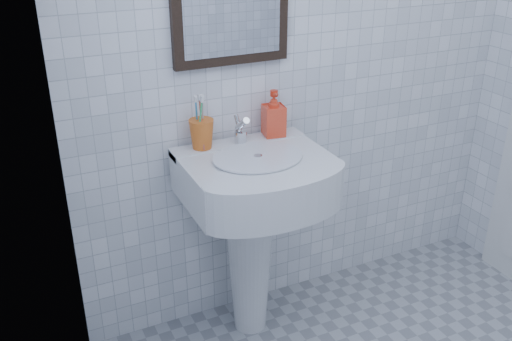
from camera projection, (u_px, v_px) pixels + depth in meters
wall_back at (307, 52)px, 2.52m from camera, size 2.20×0.02×2.50m
wall_left at (127, 239)px, 1.12m from camera, size 0.02×2.40×2.50m
washbasin at (252, 215)px, 2.47m from camera, size 0.60×0.44×0.92m
faucet at (241, 132)px, 2.41m from camera, size 0.05×0.12×0.14m
toothbrush_cup at (202, 134)px, 2.37m from camera, size 0.11×0.11×0.12m
soap_dispenser at (274, 113)px, 2.48m from camera, size 0.10×0.11×0.20m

